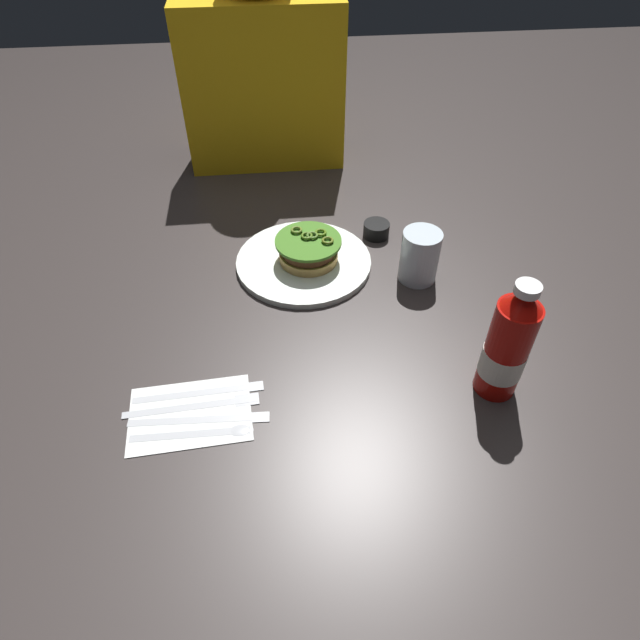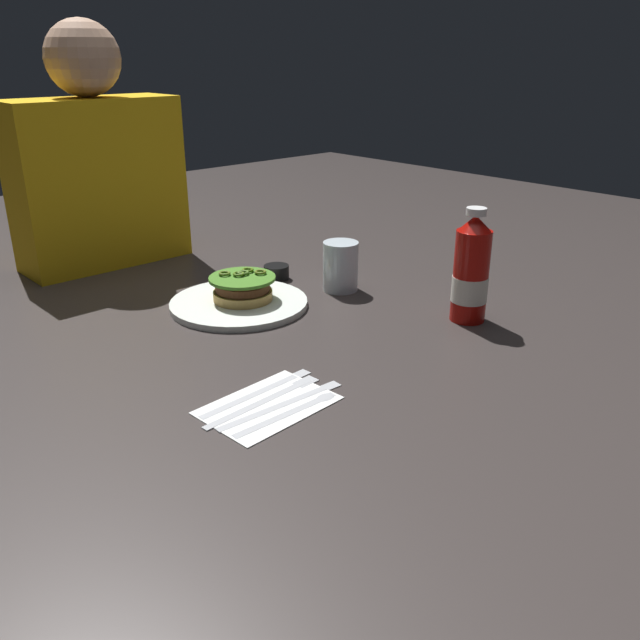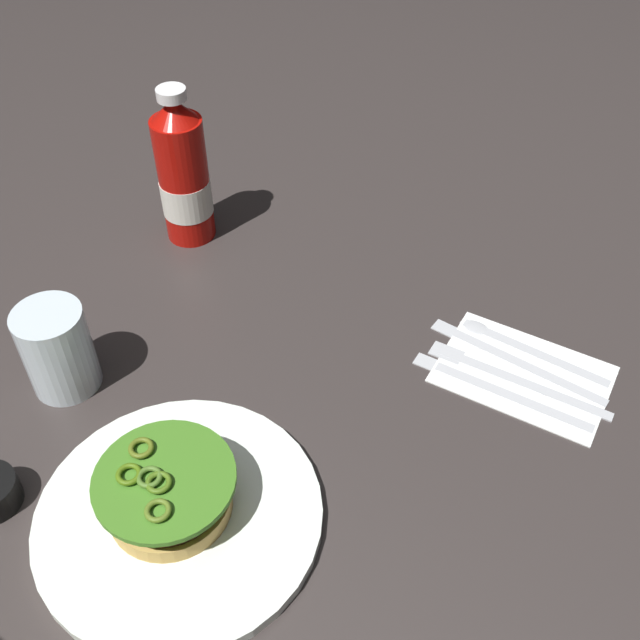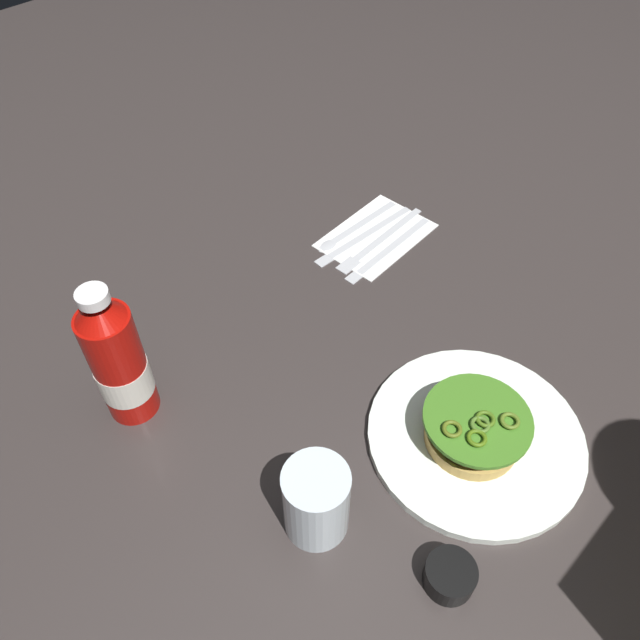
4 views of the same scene
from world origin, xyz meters
name	(u,v)px [view 4 (image 4 of 4)]	position (x,y,z in m)	size (l,w,h in m)	color
ground_plane	(374,412)	(0.00, 0.00, 0.00)	(3.00, 3.00, 0.00)	#342D2C
dinner_plate	(475,437)	(-0.06, 0.11, 0.01)	(0.26, 0.26, 0.01)	white
burger_sandwich	(475,428)	(-0.05, 0.11, 0.04)	(0.13, 0.13, 0.05)	tan
ketchup_bottle	(119,362)	(0.21, -0.22, 0.09)	(0.06, 0.06, 0.21)	#B00E08
water_glass	(316,501)	(0.15, 0.05, 0.05)	(0.07, 0.07, 0.10)	silver
condiment_cup	(450,576)	(0.10, 0.19, 0.01)	(0.05, 0.05, 0.03)	black
napkin	(376,235)	(-0.26, -0.23, 0.00)	(0.18, 0.12, 0.00)	white
spoon_utensil	(347,231)	(-0.23, -0.26, 0.00)	(0.18, 0.03, 0.00)	silver
butter_knife	(359,237)	(-0.23, -0.24, 0.00)	(0.21, 0.02, 0.00)	silver
fork_utensil	(375,243)	(-0.24, -0.21, 0.00)	(0.20, 0.03, 0.00)	silver
steak_knife	(384,252)	(-0.23, -0.19, 0.00)	(0.20, 0.02, 0.00)	silver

